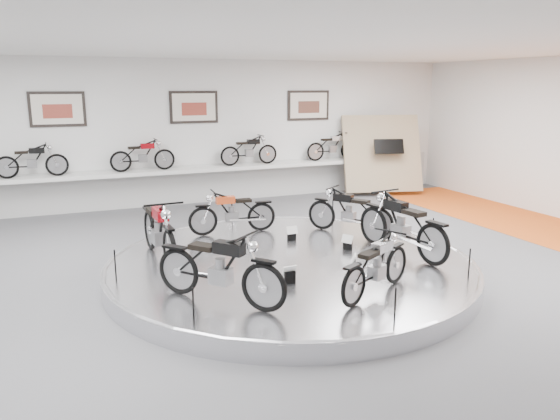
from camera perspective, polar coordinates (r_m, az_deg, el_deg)
name	(u,v)px	position (r m, az deg, el deg)	size (l,w,h in m)	color
floor	(298,281)	(9.45, 1.87, -7.46)	(16.00, 16.00, 0.00)	#565659
ceiling	(300,38)	(8.89, 2.07, 17.50)	(16.00, 16.00, 0.00)	white
wall_back	(194,133)	(15.55, -8.93, 8.00)	(16.00, 16.00, 0.00)	silver
dado_band	(196,184)	(15.72, -8.72, 2.72)	(15.68, 0.04, 1.10)	#BCBCBA
display_platform	(291,268)	(9.65, 1.14, -6.06)	(6.40, 6.40, 0.30)	silver
platform_rim	(291,261)	(9.62, 1.14, -5.38)	(6.40, 6.40, 0.10)	#B2B2BA
shelf	(198,170)	(15.38, -8.53, 4.20)	(11.00, 0.55, 0.10)	silver
poster_left	(57,109)	(15.02, -22.24, 9.72)	(1.35, 0.06, 0.88)	beige
poster_center	(194,107)	(15.47, -8.98, 10.57)	(1.35, 0.06, 0.88)	beige
poster_right	(309,105)	(16.66, 3.00, 10.86)	(1.35, 0.06, 0.88)	beige
display_panel	(382,154)	(17.05, 10.62, 5.82)	(2.40, 0.12, 2.40)	#9A7E63
shelf_bike_a	(32,163)	(14.88, -24.50, 4.52)	(1.22, 0.42, 0.73)	black
shelf_bike_b	(143,157)	(15.03, -14.15, 5.36)	(1.22, 0.42, 0.73)	maroon
shelf_bike_c	(249,152)	(15.75, -3.26, 6.05)	(1.22, 0.42, 0.73)	black
shelf_bike_d	(332,148)	(16.83, 5.50, 6.46)	(1.22, 0.42, 0.73)	#B3B4B8
bike_a	(350,211)	(11.24, 7.29, -0.11)	(1.62, 0.57, 0.95)	black
bike_b	(232,212)	(11.23, -4.99, -0.17)	(1.55, 0.55, 0.91)	#D2471B
bike_c	(159,229)	(9.64, -12.55, -1.99)	(1.90, 0.67, 1.12)	maroon
bike_d	(219,267)	(7.65, -6.38, -5.92)	(1.79, 0.63, 1.05)	black
bike_e	(376,265)	(8.04, 10.04, -5.70)	(1.52, 0.54, 0.89)	#B3B4B8
bike_f	(402,224)	(10.01, 12.61, -1.47)	(1.89, 0.67, 1.11)	black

